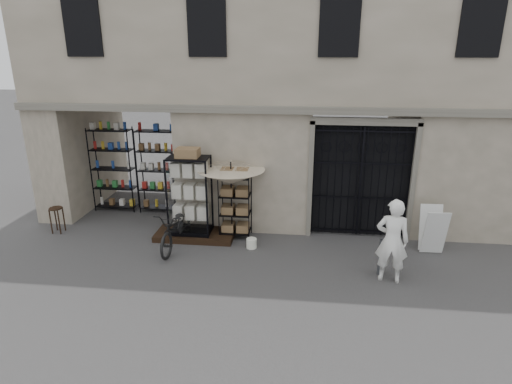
# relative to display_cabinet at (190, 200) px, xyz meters

# --- Properties ---
(ground) EXTENTS (80.00, 80.00, 0.00)m
(ground) POSITION_rel_display_cabinet_xyz_m (2.48, -1.52, -1.04)
(ground) COLOR black
(ground) RESTS_ON ground
(main_building) EXTENTS (14.00, 4.00, 9.00)m
(main_building) POSITION_rel_display_cabinet_xyz_m (2.48, 2.48, 3.46)
(main_building) COLOR #AB9C89
(main_building) RESTS_ON ground
(shop_recess) EXTENTS (3.00, 1.70, 3.00)m
(shop_recess) POSITION_rel_display_cabinet_xyz_m (-2.02, 1.28, 0.46)
(shop_recess) COLOR black
(shop_recess) RESTS_ON ground
(shop_shelving) EXTENTS (2.70, 0.50, 2.50)m
(shop_shelving) POSITION_rel_display_cabinet_xyz_m (-2.07, 1.78, 0.21)
(shop_shelving) COLOR black
(shop_shelving) RESTS_ON ground
(iron_gate) EXTENTS (2.50, 0.21, 3.00)m
(iron_gate) POSITION_rel_display_cabinet_xyz_m (4.23, 0.76, 0.46)
(iron_gate) COLOR black
(iron_gate) RESTS_ON ground
(step_platform) EXTENTS (2.00, 0.90, 0.15)m
(step_platform) POSITION_rel_display_cabinet_xyz_m (0.08, 0.03, -0.97)
(step_platform) COLOR black
(step_platform) RESTS_ON ground
(display_cabinet) EXTENTS (1.05, 0.71, 2.15)m
(display_cabinet) POSITION_rel_display_cabinet_xyz_m (0.00, 0.00, 0.00)
(display_cabinet) COLOR black
(display_cabinet) RESTS_ON step_platform
(wire_rack) EXTENTS (0.82, 0.63, 1.73)m
(wire_rack) POSITION_rel_display_cabinet_xyz_m (1.11, 0.21, -0.20)
(wire_rack) COLOR black
(wire_rack) RESTS_ON ground
(market_umbrella) EXTENTS (1.63, 1.66, 2.41)m
(market_umbrella) POSITION_rel_display_cabinet_xyz_m (1.02, 0.17, 0.69)
(market_umbrella) COLOR black
(market_umbrella) RESTS_ON ground
(white_bucket) EXTENTS (0.25, 0.25, 0.24)m
(white_bucket) POSITION_rel_display_cabinet_xyz_m (1.60, -0.40, -0.92)
(white_bucket) COLOR white
(white_bucket) RESTS_ON ground
(bicycle) EXTENTS (0.73, 1.05, 1.91)m
(bicycle) POSITION_rel_display_cabinet_xyz_m (-0.22, -0.57, -1.04)
(bicycle) COLOR black
(bicycle) RESTS_ON ground
(wooden_stool) EXTENTS (0.43, 0.43, 0.69)m
(wooden_stool) POSITION_rel_display_cabinet_xyz_m (-3.61, -0.04, -0.68)
(wooden_stool) COLOR black
(wooden_stool) RESTS_ON ground
(steel_bollard) EXTENTS (0.19, 0.19, 0.82)m
(steel_bollard) POSITION_rel_display_cabinet_xyz_m (4.53, -1.37, -0.63)
(steel_bollard) COLOR slate
(steel_bollard) RESTS_ON ground
(shopkeeper) EXTENTS (0.95, 1.89, 0.43)m
(shopkeeper) POSITION_rel_display_cabinet_xyz_m (4.65, -1.60, -1.04)
(shopkeeper) COLOR white
(shopkeeper) RESTS_ON ground
(easel_sign) EXTENTS (0.55, 0.63, 1.10)m
(easel_sign) POSITION_rel_display_cabinet_xyz_m (5.89, -0.15, -0.47)
(easel_sign) COLOR silver
(easel_sign) RESTS_ON ground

